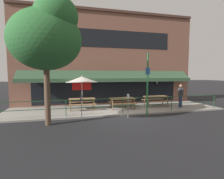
% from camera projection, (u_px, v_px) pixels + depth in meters
% --- Properties ---
extents(ground_plane, '(120.00, 120.00, 0.00)m').
position_uv_depth(ground_plane, '(124.00, 116.00, 10.69)').
color(ground_plane, black).
extents(patio_deck, '(15.00, 4.00, 0.10)m').
position_uv_depth(patio_deck, '(116.00, 109.00, 12.61)').
color(patio_deck, gray).
rests_on(patio_deck, ground).
extents(restaurant_building, '(15.00, 1.60, 7.71)m').
position_uv_depth(restaurant_building, '(109.00, 59.00, 14.44)').
color(restaurant_building, brown).
rests_on(restaurant_building, ground).
extents(patio_railing, '(13.84, 0.04, 0.97)m').
position_uv_depth(patio_railing, '(123.00, 102.00, 10.91)').
color(patio_railing, '#194723').
rests_on(patio_railing, patio_deck).
extents(picnic_table_left, '(1.80, 1.42, 0.76)m').
position_uv_depth(picnic_table_left, '(82.00, 101.00, 12.11)').
color(picnic_table_left, '#997047').
rests_on(picnic_table_left, patio_deck).
extents(picnic_table_centre, '(1.80, 1.42, 0.76)m').
position_uv_depth(picnic_table_centre, '(122.00, 100.00, 12.45)').
color(picnic_table_centre, '#997047').
rests_on(picnic_table_centre, patio_deck).
extents(picnic_table_right, '(1.80, 1.42, 0.76)m').
position_uv_depth(picnic_table_right, '(156.00, 98.00, 13.45)').
color(picnic_table_right, '#997047').
rests_on(picnic_table_right, patio_deck).
extents(patio_umbrella_left, '(2.14, 2.14, 2.38)m').
position_uv_depth(patio_umbrella_left, '(82.00, 80.00, 11.89)').
color(patio_umbrella_left, '#B7B2A8').
rests_on(patio_umbrella_left, patio_deck).
extents(pedestrian_walking, '(0.29, 0.62, 1.71)m').
position_uv_depth(pedestrian_walking, '(181.00, 95.00, 12.86)').
color(pedestrian_walking, navy).
rests_on(pedestrian_walking, patio_deck).
extents(parking_meter_near, '(0.15, 0.16, 1.42)m').
position_uv_depth(parking_meter_near, '(82.00, 100.00, 9.46)').
color(parking_meter_near, gray).
rests_on(parking_meter_near, ground).
extents(parking_meter_far, '(0.15, 0.16, 1.42)m').
position_uv_depth(parking_meter_far, '(128.00, 98.00, 10.09)').
color(parking_meter_far, gray).
rests_on(parking_meter_far, ground).
extents(street_sign_pole, '(0.28, 0.09, 3.80)m').
position_uv_depth(street_sign_pole, '(147.00, 84.00, 10.40)').
color(street_sign_pole, '#1E6033').
rests_on(street_sign_pole, ground).
extents(street_tree_curbside, '(3.46, 3.11, 6.19)m').
position_uv_depth(street_tree_curbside, '(47.00, 36.00, 8.36)').
color(street_tree_curbside, brown).
rests_on(street_tree_curbside, ground).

